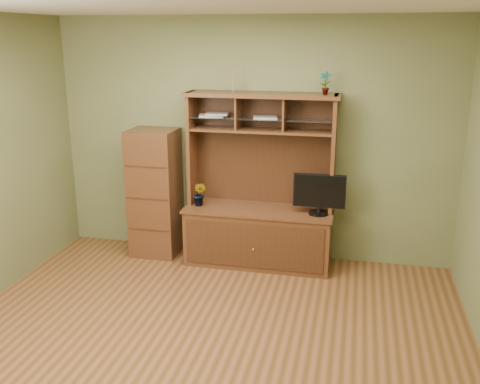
% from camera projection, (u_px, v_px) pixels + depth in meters
% --- Properties ---
extents(room, '(4.54, 4.04, 2.74)m').
position_uv_depth(room, '(201.00, 189.00, 4.13)').
color(room, '#563618').
rests_on(room, ground).
extents(media_hutch, '(1.66, 0.61, 1.90)m').
position_uv_depth(media_hutch, '(259.00, 218.00, 5.96)').
color(media_hutch, '#432813').
rests_on(media_hutch, room).
extents(monitor, '(0.55, 0.21, 0.44)m').
position_uv_depth(monitor, '(319.00, 193.00, 5.64)').
color(monitor, black).
rests_on(monitor, media_hutch).
extents(orchid_plant, '(0.18, 0.16, 0.27)m').
position_uv_depth(orchid_plant, '(200.00, 194.00, 5.94)').
color(orchid_plant, '#2C581E').
rests_on(orchid_plant, media_hutch).
extents(top_plant, '(0.14, 0.11, 0.24)m').
position_uv_depth(top_plant, '(325.00, 83.00, 5.47)').
color(top_plant, '#296824').
rests_on(top_plant, media_hutch).
extents(reed_diffuser, '(0.05, 0.05, 0.25)m').
position_uv_depth(reed_diffuser, '(233.00, 83.00, 5.67)').
color(reed_diffuser, silver).
rests_on(reed_diffuser, media_hutch).
extents(magazines, '(0.89, 0.25, 0.04)m').
position_uv_depth(magazines, '(230.00, 116.00, 5.78)').
color(magazines, '#A1A1A5').
rests_on(magazines, media_hutch).
extents(side_cabinet, '(0.53, 0.48, 1.47)m').
position_uv_depth(side_cabinet, '(155.00, 193.00, 6.17)').
color(side_cabinet, '#432813').
rests_on(side_cabinet, room).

